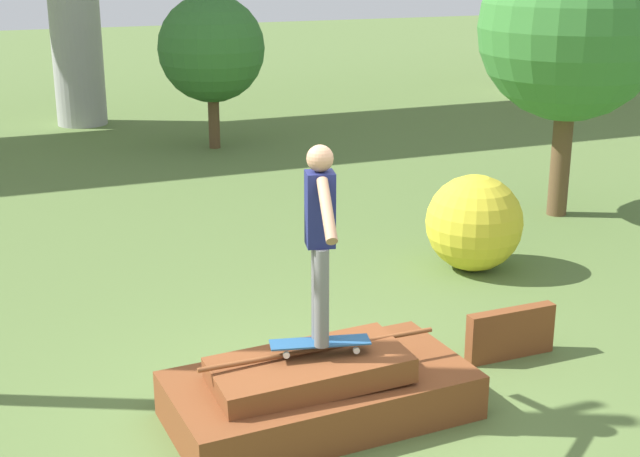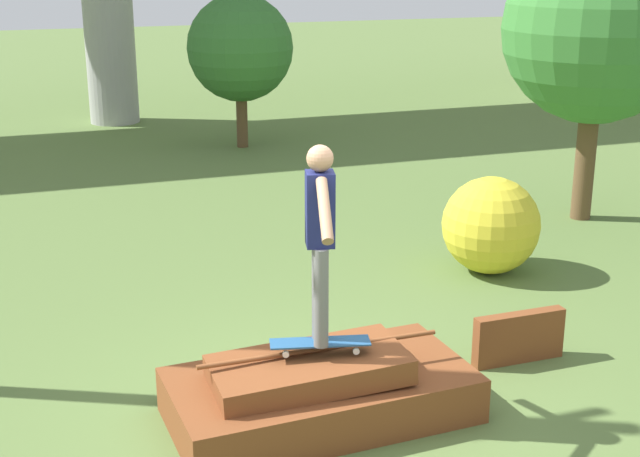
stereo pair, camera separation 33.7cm
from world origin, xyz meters
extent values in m
plane|color=#567038|center=(0.00, 0.00, 0.00)|extent=(80.00, 80.00, 0.00)
cube|color=brown|center=(0.00, 0.00, 0.20)|extent=(2.58, 1.40, 0.39)
cube|color=brown|center=(-0.13, -0.09, 0.50)|extent=(1.62, 0.81, 0.27)
cylinder|color=brown|center=(0.00, 0.00, 0.62)|extent=(2.09, 0.04, 0.04)
cube|color=brown|center=(2.14, 0.37, 0.25)|extent=(0.94, 0.14, 0.50)
cube|color=#23517F|center=(-0.03, -0.08, 0.73)|extent=(0.84, 0.39, 0.01)
cylinder|color=silver|center=(0.27, -0.06, 0.67)|extent=(0.06, 0.04, 0.05)
cylinder|color=silver|center=(0.23, -0.23, 0.67)|extent=(0.06, 0.04, 0.05)
cylinder|color=silver|center=(-0.29, 0.07, 0.67)|extent=(0.06, 0.04, 0.05)
cylinder|color=silver|center=(-0.33, -0.09, 0.67)|extent=(0.06, 0.04, 0.05)
cylinder|color=slate|center=(-0.01, 0.00, 1.15)|extent=(0.12, 0.12, 0.83)
cylinder|color=slate|center=(-0.05, -0.16, 1.15)|extent=(0.12, 0.12, 0.83)
cube|color=#191E51|center=(-0.03, -0.08, 1.86)|extent=(0.26, 0.26, 0.60)
sphere|color=#A37556|center=(-0.03, -0.08, 2.26)|extent=(0.21, 0.21, 0.21)
cylinder|color=#A37556|center=(0.05, 0.25, 1.95)|extent=(0.21, 0.53, 0.41)
cylinder|color=#A37556|center=(-0.11, -0.41, 1.95)|extent=(0.21, 0.53, 0.41)
cylinder|color=brown|center=(2.08, 10.65, 0.54)|extent=(0.22, 0.22, 1.07)
sphere|color=#336B2D|center=(2.08, 10.65, 1.95)|extent=(2.06, 2.06, 2.06)
cylinder|color=brown|center=(5.54, 4.23, 0.81)|extent=(0.29, 0.29, 1.62)
sphere|color=#387A33|center=(5.54, 4.23, 2.73)|extent=(2.62, 2.62, 2.62)
sphere|color=gold|center=(3.12, 2.66, 0.59)|extent=(1.19, 1.19, 1.19)
camera|label=1|loc=(-2.55, -6.24, 3.80)|focal=50.00mm
camera|label=2|loc=(-2.23, -6.36, 3.80)|focal=50.00mm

